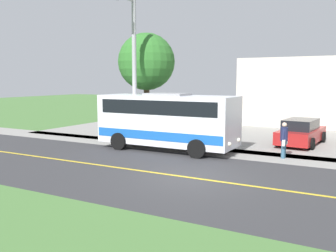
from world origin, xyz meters
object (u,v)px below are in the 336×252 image
parked_car_near (301,132)px  tree_curbside (146,62)px  shuttle_bus_front (167,119)px  street_light_pole (133,66)px  pedestrian_with_bags (284,139)px

parked_car_near → tree_curbside: bearing=-76.6°
tree_curbside → shuttle_bus_front: bearing=46.7°
shuttle_bus_front → parked_car_near: size_ratio=1.61×
shuttle_bus_front → parked_car_near: 7.76m
shuttle_bus_front → street_light_pole: 3.66m
street_light_pole → tree_curbside: (-2.52, -0.70, 0.30)m
pedestrian_with_bags → tree_curbside: tree_curbside is taller
parked_car_near → pedestrian_with_bags: bearing=-1.4°
pedestrian_with_bags → parked_car_near: 4.23m
pedestrian_with_bags → street_light_pole: bearing=-87.0°
shuttle_bus_front → pedestrian_with_bags: bearing=97.6°
street_light_pole → tree_curbside: size_ratio=1.23×
pedestrian_with_bags → street_light_pole: (0.43, -8.11, 3.52)m
tree_curbside → pedestrian_with_bags: bearing=76.6°
street_light_pole → pedestrian_with_bags: bearing=93.0°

